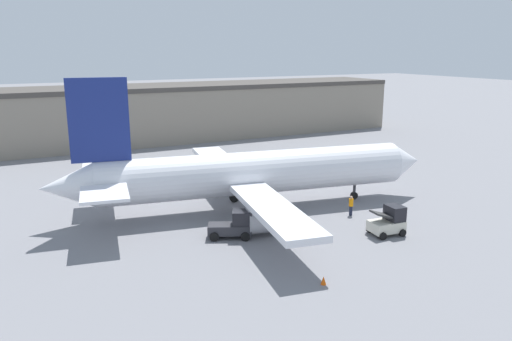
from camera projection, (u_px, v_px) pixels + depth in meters
The scene contains 7 objects.
ground_plane at pixel (256, 208), 46.70m from camera, with size 400.00×400.00×0.00m, color slate.
terminal_building at pixel (201, 110), 84.19m from camera, with size 68.84×12.53×8.90m.
airplane at pixel (246, 174), 45.60m from camera, with size 36.08×31.34×12.31m.
ground_crew_worker at pixel (351, 205), 44.54m from camera, with size 0.40×0.40×1.80m.
baggage_tug at pixel (234, 226), 39.21m from camera, with size 3.72×2.88×2.22m.
belt_loader_truck at pixel (389, 221), 39.97m from camera, with size 2.81×2.21×2.34m.
safety_cone_near at pixel (323, 280), 31.56m from camera, with size 0.36×0.36×0.55m.
Camera 1 is at (-20.36, -39.59, 14.52)m, focal length 35.00 mm.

